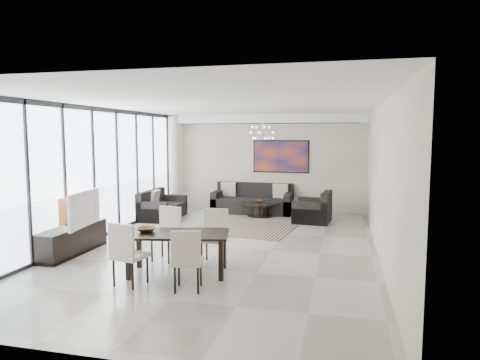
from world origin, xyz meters
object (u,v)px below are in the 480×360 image
(television, at_px, (78,209))
(dining_table, at_px, (178,238))
(sofa_main, at_px, (253,203))
(tv_console, at_px, (71,240))
(coffee_table, at_px, (260,208))

(television, xyz_separation_m, dining_table, (2.30, -0.67, -0.28))
(sofa_main, bearing_deg, tv_console, -115.52)
(television, bearing_deg, dining_table, -113.43)
(tv_console, height_order, dining_table, dining_table)
(coffee_table, relative_size, television, 0.92)
(coffee_table, bearing_deg, tv_console, -120.99)
(sofa_main, height_order, television, television)
(television, bearing_deg, tv_console, 91.92)
(coffee_table, distance_m, dining_table, 5.36)
(dining_table, bearing_deg, coffee_table, 86.14)
(coffee_table, xyz_separation_m, dining_table, (-0.36, -5.33, 0.39))
(television, bearing_deg, coffee_table, -36.86)
(coffee_table, bearing_deg, television, -119.66)
(coffee_table, height_order, dining_table, dining_table)
(tv_console, relative_size, dining_table, 0.96)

